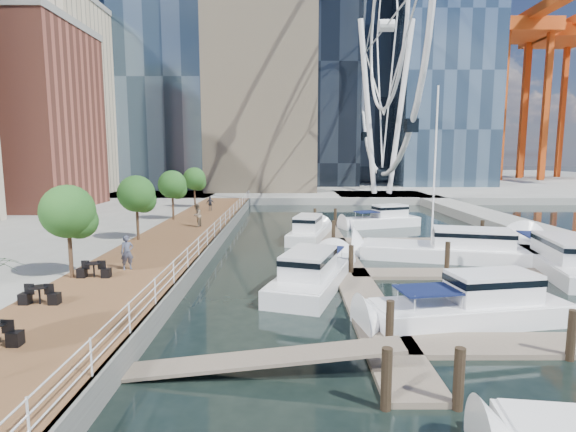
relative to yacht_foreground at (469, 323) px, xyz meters
The scene contains 17 objects.
ground 6.93m from the yacht_foreground, behind, with size 520.00×520.00×0.00m, color black.
boardwalk 21.58m from the yacht_foreground, 137.54° to the left, with size 6.00×60.00×1.00m, color brown.
seawall 19.47m from the yacht_foreground, 131.56° to the left, with size 0.25×60.00×1.00m, color #595954.
land_far 101.80m from the yacht_foreground, 93.89° to the left, with size 200.00×114.00×1.00m, color gray.
breakwater 23.54m from the yacht_foreground, 56.22° to the left, with size 4.00×60.00×1.00m, color gray.
pier 52.05m from the yacht_foreground, 82.17° to the left, with size 14.00×12.00×1.00m, color gray.
railing 19.59m from the yacht_foreground, 131.78° to the left, with size 0.10×60.00×1.05m, color white, non-canonical shape.
floating_docks 9.61m from the yacht_foreground, 83.70° to the left, with size 16.00×34.00×2.60m.
ferris_wheel 58.14m from the yacht_foreground, 82.17° to the left, with size 5.80×45.60×47.80m.
port_cranes 114.72m from the yacht_foreground, 57.46° to the left, with size 40.00×52.00×38.00m.
street_trees 23.19m from the yacht_foreground, 143.48° to the left, with size 2.60×42.60×4.60m.
cafe_tables 17.54m from the yacht_foreground, behind, with size 2.50×13.70×0.74m.
yacht_foreground is the anchor object (origin of this frame).
pedestrian_near 17.02m from the yacht_foreground, 162.25° to the left, with size 0.67×0.44×1.83m, color #494D61.
pedestrian_mid 24.69m from the yacht_foreground, 128.26° to the left, with size 0.96×0.75×1.98m, color #7D6B56.
pedestrian_far 34.35m from the yacht_foreground, 117.77° to the left, with size 0.90×0.37×1.54m, color #373A45.
moored_yachts 11.16m from the yacht_foreground, 76.34° to the left, with size 21.36×38.89×11.50m.
Camera 1 is at (-0.74, -17.63, 7.03)m, focal length 28.00 mm.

